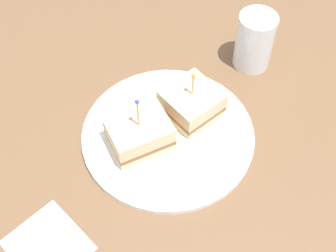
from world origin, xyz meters
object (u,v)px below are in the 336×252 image
at_px(sandwich_half_back, 190,102).
at_px(napkin, 50,247).
at_px(drink_glass, 253,43).
at_px(sandwich_half_front, 140,134).
at_px(plate, 168,135).

xyz_separation_m(sandwich_half_back, napkin, (-0.01, 0.32, -0.03)).
bearing_deg(drink_glass, sandwich_half_front, 86.47).
relative_size(sandwich_half_back, napkin, 0.89).
xyz_separation_m(sandwich_half_front, napkin, (-0.02, 0.21, -0.04)).
relative_size(plate, napkin, 2.67).
bearing_deg(drink_glass, napkin, 90.75).
distance_m(plate, drink_glass, 0.24).
bearing_deg(sandwich_half_front, drink_glass, -93.53).
bearing_deg(napkin, plate, -89.08).
xyz_separation_m(plate, drink_glass, (0.00, -0.24, 0.04)).
relative_size(drink_glass, napkin, 1.01).
xyz_separation_m(sandwich_half_back, drink_glass, (-0.00, -0.18, 0.01)).
bearing_deg(plate, sandwich_half_front, 66.88).
bearing_deg(sandwich_half_back, plate, 93.64).
distance_m(plate, sandwich_half_back, 0.07).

